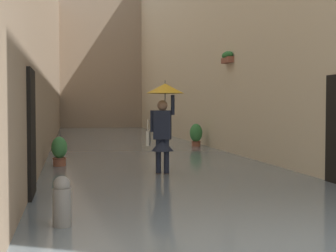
{
  "coord_description": "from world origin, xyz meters",
  "views": [
    {
      "loc": [
        2.21,
        4.26,
        1.58
      ],
      "look_at": [
        0.08,
        -6.05,
        1.15
      ],
      "focal_mm": 51.02,
      "sensor_mm": 36.0,
      "label": 1
    }
  ],
  "objects_px": {
    "person_wading": "(163,114)",
    "potted_plant_mid_left": "(196,135)",
    "potted_plant_near_right": "(59,152)",
    "mooring_bollard": "(62,205)"
  },
  "relations": [
    {
      "from": "person_wading",
      "to": "potted_plant_mid_left",
      "type": "xyz_separation_m",
      "value": [
        -2.6,
        -6.87,
        -0.9
      ]
    },
    {
      "from": "person_wading",
      "to": "potted_plant_mid_left",
      "type": "relative_size",
      "value": 2.31
    },
    {
      "from": "person_wading",
      "to": "potted_plant_mid_left",
      "type": "distance_m",
      "value": 7.4
    },
    {
      "from": "person_wading",
      "to": "potted_plant_near_right",
      "type": "xyz_separation_m",
      "value": [
        2.29,
        -1.83,
        -0.97
      ]
    },
    {
      "from": "person_wading",
      "to": "potted_plant_mid_left",
      "type": "height_order",
      "value": "person_wading"
    },
    {
      "from": "potted_plant_near_right",
      "to": "mooring_bollard",
      "type": "distance_m",
      "value": 6.18
    },
    {
      "from": "person_wading",
      "to": "mooring_bollard",
      "type": "distance_m",
      "value": 4.96
    },
    {
      "from": "potted_plant_near_right",
      "to": "mooring_bollard",
      "type": "xyz_separation_m",
      "value": [
        -0.16,
        6.18,
        -0.09
      ]
    },
    {
      "from": "potted_plant_near_right",
      "to": "person_wading",
      "type": "bearing_deg",
      "value": 141.39
    },
    {
      "from": "potted_plant_near_right",
      "to": "potted_plant_mid_left",
      "type": "bearing_deg",
      "value": -134.19
    }
  ]
}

